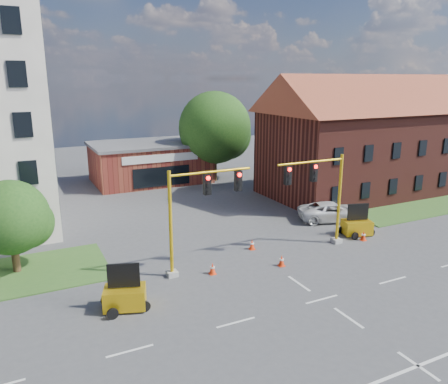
# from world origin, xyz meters

# --- Properties ---
(ground) EXTENTS (120.00, 120.00, 0.00)m
(ground) POSITION_xyz_m (0.00, 0.00, 0.00)
(ground) COLOR #444446
(ground) RESTS_ON ground
(grass_verge_ne) EXTENTS (14.00, 4.00, 0.08)m
(grass_verge_ne) POSITION_xyz_m (18.00, 9.00, 0.04)
(grass_verge_ne) COLOR #315A22
(grass_verge_ne) RESTS_ON ground
(lane_markings) EXTENTS (60.00, 36.00, 0.01)m
(lane_markings) POSITION_xyz_m (0.00, -3.00, 0.01)
(lane_markings) COLOR silver
(lane_markings) RESTS_ON ground
(brick_shop) EXTENTS (12.40, 8.40, 4.30)m
(brick_shop) POSITION_xyz_m (0.00, 29.98, 2.16)
(brick_shop) COLOR maroon
(brick_shop) RESTS_ON ground
(townhouse_row) EXTENTS (21.00, 11.00, 11.50)m
(townhouse_row) POSITION_xyz_m (18.00, 16.00, 5.93)
(townhouse_row) COLOR #4B1C16
(townhouse_row) RESTS_ON ground
(tree_large) EXTENTS (8.21, 7.82, 9.79)m
(tree_large) POSITION_xyz_m (6.90, 27.08, 5.63)
(tree_large) COLOR #392514
(tree_large) RESTS_ON ground
(tree_nw_front) EXTENTS (4.51, 4.30, 5.53)m
(tree_nw_front) POSITION_xyz_m (-13.78, 10.58, 3.24)
(tree_nw_front) COLOR #392514
(tree_nw_front) RESTS_ON ground
(signal_mast_west) EXTENTS (5.30, 0.60, 6.20)m
(signal_mast_west) POSITION_xyz_m (-4.36, 6.00, 3.92)
(signal_mast_west) COLOR gray
(signal_mast_west) RESTS_ON ground
(signal_mast_east) EXTENTS (5.30, 0.60, 6.20)m
(signal_mast_east) POSITION_xyz_m (4.36, 6.00, 3.92)
(signal_mast_east) COLOR gray
(signal_mast_east) RESTS_ON ground
(trailer_west) EXTENTS (2.33, 1.91, 2.28)m
(trailer_west) POSITION_xyz_m (-9.31, 3.55, 0.71)
(trailer_west) COLOR gold
(trailer_west) RESTS_ON ground
(trailer_east) EXTENTS (2.28, 1.85, 2.25)m
(trailer_east) POSITION_xyz_m (8.33, 6.59, 0.70)
(trailer_east) COLOR gold
(trailer_east) RESTS_ON ground
(cone_a) EXTENTS (0.40, 0.40, 0.70)m
(cone_a) POSITION_xyz_m (-3.80, 5.23, 0.34)
(cone_a) COLOR #F2330C
(cone_a) RESTS_ON ground
(cone_b) EXTENTS (0.40, 0.40, 0.70)m
(cone_b) POSITION_xyz_m (0.15, 7.52, 0.34)
(cone_b) COLOR #F2330C
(cone_b) RESTS_ON ground
(cone_c) EXTENTS (0.40, 0.40, 0.70)m
(cone_c) POSITION_xyz_m (0.44, 4.41, 0.34)
(cone_c) COLOR #F2330C
(cone_c) RESTS_ON ground
(cone_d) EXTENTS (0.40, 0.40, 0.70)m
(cone_d) POSITION_xyz_m (8.00, 5.53, 0.34)
(cone_d) COLOR #F2330C
(cone_d) RESTS_ON ground
(pickup_white) EXTENTS (5.90, 4.20, 1.49)m
(pickup_white) POSITION_xyz_m (8.92, 9.99, 0.75)
(pickup_white) COLOR white
(pickup_white) RESTS_ON ground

